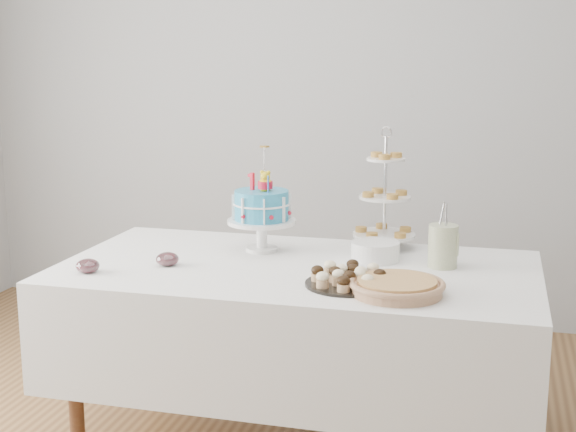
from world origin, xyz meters
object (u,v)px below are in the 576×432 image
(jam_bowl_b, at_px, (167,259))
(birthday_cake, at_px, (262,223))
(utensil_pitcher, at_px, (443,244))
(pastry_plate, at_px, (376,245))
(jam_bowl_a, at_px, (88,266))
(tiered_stand, at_px, (385,198))
(pie, at_px, (397,286))
(plate_stack, at_px, (375,251))
(cupcake_tray, at_px, (348,276))
(table, at_px, (297,319))

(jam_bowl_b, bearing_deg, birthday_cake, 47.84)
(jam_bowl_b, distance_m, utensil_pitcher, 1.11)
(pastry_plate, relative_size, jam_bowl_b, 2.30)
(pastry_plate, height_order, jam_bowl_a, jam_bowl_a)
(tiered_stand, bearing_deg, pastry_plate, -160.33)
(jam_bowl_a, bearing_deg, utensil_pitcher, 18.20)
(pie, height_order, tiered_stand, tiered_stand)
(pie, relative_size, plate_stack, 1.72)
(pie, xyz_separation_m, jam_bowl_b, (-0.95, 0.16, -0.00))
(plate_stack, bearing_deg, pastry_plate, 98.16)
(birthday_cake, height_order, pastry_plate, birthday_cake)
(tiered_stand, distance_m, jam_bowl_b, 0.98)
(utensil_pitcher, bearing_deg, jam_bowl_a, -142.54)
(birthday_cake, distance_m, tiered_stand, 0.55)
(pie, xyz_separation_m, pastry_plate, (-0.18, 0.67, -0.02))
(tiered_stand, xyz_separation_m, plate_stack, (-0.00, -0.23, -0.18))
(tiered_stand, distance_m, pastry_plate, 0.21)
(tiered_stand, xyz_separation_m, pastry_plate, (-0.03, -0.01, -0.21))
(jam_bowl_b, bearing_deg, utensil_pitcher, 13.69)
(pie, bearing_deg, birthday_cake, 142.96)
(cupcake_tray, bearing_deg, tiered_stand, 85.99)
(birthday_cake, relative_size, tiered_stand, 0.85)
(cupcake_tray, relative_size, plate_stack, 1.60)
(utensil_pitcher, bearing_deg, table, -147.42)
(cupcake_tray, bearing_deg, utensil_pitcher, 48.02)
(pie, height_order, pastry_plate, pie)
(tiered_stand, bearing_deg, birthday_cake, -158.76)
(utensil_pitcher, bearing_deg, pie, -87.91)
(table, relative_size, cupcake_tray, 5.96)
(pie, height_order, utensil_pitcher, utensil_pitcher)
(table, distance_m, jam_bowl_a, 0.87)
(table, height_order, jam_bowl_b, jam_bowl_b)
(jam_bowl_b, bearing_deg, pastry_plate, 33.80)
(utensil_pitcher, bearing_deg, jam_bowl_b, -147.05)
(cupcake_tray, distance_m, pie, 0.20)
(pastry_plate, height_order, utensil_pitcher, utensil_pitcher)
(birthday_cake, height_order, cupcake_tray, birthday_cake)
(plate_stack, distance_m, jam_bowl_b, 0.86)
(birthday_cake, bearing_deg, cupcake_tray, -19.10)
(birthday_cake, distance_m, pastry_plate, 0.52)
(pastry_plate, bearing_deg, tiered_stand, 19.67)
(cupcake_tray, bearing_deg, pastry_plate, 89.11)
(plate_stack, height_order, pastry_plate, plate_stack)
(birthday_cake, distance_m, plate_stack, 0.51)
(birthday_cake, bearing_deg, pie, -13.54)
(pie, bearing_deg, jam_bowl_b, 170.57)
(tiered_stand, bearing_deg, cupcake_tray, -94.01)
(cupcake_tray, relative_size, pie, 0.93)
(jam_bowl_a, bearing_deg, birthday_cake, 42.24)
(jam_bowl_a, height_order, utensil_pitcher, utensil_pitcher)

